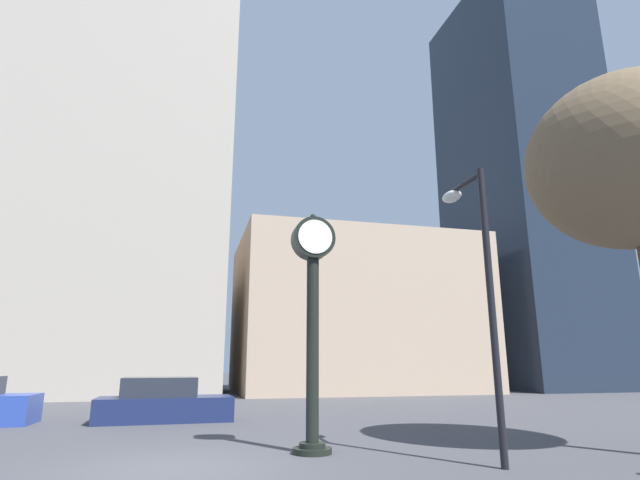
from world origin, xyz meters
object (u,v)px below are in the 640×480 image
at_px(street_clock, 313,302).
at_px(bare_tree, 629,162).
at_px(street_lamp_right, 476,261).
at_px(car_navy, 164,403).

distance_m(street_clock, bare_tree, 7.95).
height_order(street_clock, street_lamp_right, street_lamp_right).
relative_size(street_clock, street_lamp_right, 0.91).
xyz_separation_m(street_clock, bare_tree, (6.93, -2.24, 3.18)).
bearing_deg(bare_tree, street_clock, 162.13).
xyz_separation_m(street_lamp_right, bare_tree, (3.98, -0.27, 2.47)).
relative_size(street_lamp_right, bare_tree, 0.68).
distance_m(street_clock, car_navy, 8.20).
bearing_deg(bare_tree, car_navy, 137.82).
height_order(car_navy, bare_tree, bare_tree).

